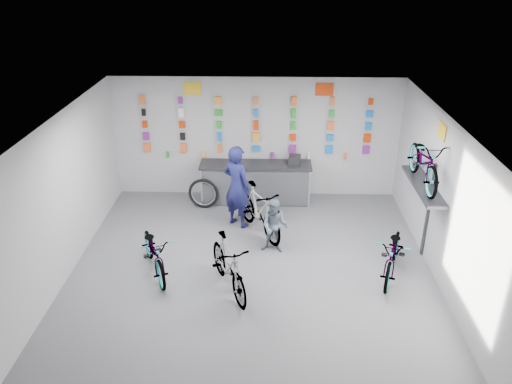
{
  "coord_description": "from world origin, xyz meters",
  "views": [
    {
      "loc": [
        0.3,
        -7.6,
        5.59
      ],
      "look_at": [
        0.07,
        1.4,
        1.27
      ],
      "focal_mm": 35.0,
      "sensor_mm": 36.0,
      "label": 1
    }
  ],
  "objects_px": {
    "counter": "(256,183)",
    "bike_right": "(394,254)",
    "bike_service": "(259,210)",
    "customer": "(275,226)",
    "bike_center": "(229,265)",
    "clerk": "(237,187)",
    "bike_left": "(154,252)"
  },
  "relations": [
    {
      "from": "bike_center",
      "to": "bike_service",
      "type": "bearing_deg",
      "value": 52.58
    },
    {
      "from": "bike_left",
      "to": "bike_service",
      "type": "bearing_deg",
      "value": 14.29
    },
    {
      "from": "customer",
      "to": "bike_left",
      "type": "bearing_deg",
      "value": -148.42
    },
    {
      "from": "bike_right",
      "to": "bike_service",
      "type": "bearing_deg",
      "value": 169.32
    },
    {
      "from": "counter",
      "to": "bike_service",
      "type": "bearing_deg",
      "value": -85.83
    },
    {
      "from": "counter",
      "to": "bike_center",
      "type": "xyz_separation_m",
      "value": [
        -0.39,
        -3.65,
        0.04
      ]
    },
    {
      "from": "counter",
      "to": "bike_center",
      "type": "relative_size",
      "value": 1.54
    },
    {
      "from": "bike_right",
      "to": "customer",
      "type": "relative_size",
      "value": 1.5
    },
    {
      "from": "bike_right",
      "to": "counter",
      "type": "bearing_deg",
      "value": 150.88
    },
    {
      "from": "counter",
      "to": "bike_left",
      "type": "height_order",
      "value": "counter"
    },
    {
      "from": "bike_left",
      "to": "bike_center",
      "type": "bearing_deg",
      "value": -44.1
    },
    {
      "from": "bike_center",
      "to": "clerk",
      "type": "relative_size",
      "value": 0.92
    },
    {
      "from": "counter",
      "to": "bike_service",
      "type": "xyz_separation_m",
      "value": [
        0.11,
        -1.57,
        0.07
      ]
    },
    {
      "from": "counter",
      "to": "bike_right",
      "type": "height_order",
      "value": "counter"
    },
    {
      "from": "bike_center",
      "to": "counter",
      "type": "bearing_deg",
      "value": 60.08
    },
    {
      "from": "customer",
      "to": "clerk",
      "type": "bearing_deg",
      "value": 139.08
    },
    {
      "from": "counter",
      "to": "bike_service",
      "type": "height_order",
      "value": "bike_service"
    },
    {
      "from": "clerk",
      "to": "bike_center",
      "type": "bearing_deg",
      "value": 125.3
    },
    {
      "from": "bike_left",
      "to": "bike_right",
      "type": "xyz_separation_m",
      "value": [
        4.55,
        0.04,
        0.01
      ]
    },
    {
      "from": "bike_service",
      "to": "bike_center",
      "type": "bearing_deg",
      "value": -133.25
    },
    {
      "from": "bike_service",
      "to": "clerk",
      "type": "xyz_separation_m",
      "value": [
        -0.49,
        0.37,
        0.39
      ]
    },
    {
      "from": "counter",
      "to": "clerk",
      "type": "relative_size",
      "value": 1.42
    },
    {
      "from": "bike_center",
      "to": "bike_right",
      "type": "distance_m",
      "value": 3.14
    },
    {
      "from": "clerk",
      "to": "customer",
      "type": "distance_m",
      "value": 1.43
    },
    {
      "from": "customer",
      "to": "bike_right",
      "type": "bearing_deg",
      "value": -7.14
    },
    {
      "from": "counter",
      "to": "bike_right",
      "type": "relative_size",
      "value": 1.54
    },
    {
      "from": "counter",
      "to": "customer",
      "type": "bearing_deg",
      "value": -78.8
    },
    {
      "from": "bike_service",
      "to": "clerk",
      "type": "relative_size",
      "value": 0.98
    },
    {
      "from": "bike_right",
      "to": "bike_service",
      "type": "distance_m",
      "value": 3.0
    },
    {
      "from": "bike_center",
      "to": "bike_left",
      "type": "bearing_deg",
      "value": 136.09
    },
    {
      "from": "counter",
      "to": "bike_service",
      "type": "distance_m",
      "value": 1.58
    },
    {
      "from": "bike_left",
      "to": "bike_service",
      "type": "distance_m",
      "value": 2.5
    }
  ]
}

